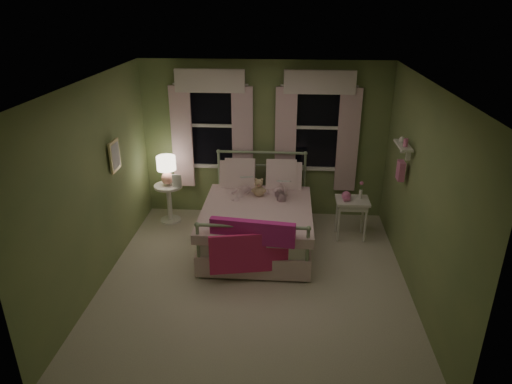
# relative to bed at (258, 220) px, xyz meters

# --- Properties ---
(room_shell) EXTENTS (4.20, 4.20, 4.20)m
(room_shell) POSITION_rel_bed_xyz_m (0.03, -1.00, 0.92)
(room_shell) COLOR silver
(room_shell) RESTS_ON ground
(bed) EXTENTS (1.58, 2.04, 1.18)m
(bed) POSITION_rel_bed_xyz_m (0.00, 0.00, 0.00)
(bed) COLOR white
(bed) RESTS_ON ground
(pink_throw) EXTENTS (1.10, 0.31, 0.71)m
(pink_throw) POSITION_rel_bed_xyz_m (0.00, -1.03, 0.23)
(pink_throw) COLOR #CF288F
(pink_throw) RESTS_ON bed
(child_left) EXTENTS (0.33, 0.25, 0.80)m
(child_left) POSITION_rel_bed_xyz_m (-0.28, 0.42, 0.59)
(child_left) COLOR #F7D1DD
(child_left) RESTS_ON bed
(child_right) EXTENTS (0.41, 0.34, 0.75)m
(child_right) POSITION_rel_bed_xyz_m (0.28, 0.42, 0.56)
(child_right) COLOR #F7D1DD
(child_right) RESTS_ON bed
(book_left) EXTENTS (0.21, 0.14, 0.26)m
(book_left) POSITION_rel_bed_xyz_m (-0.28, 0.17, 0.58)
(book_left) COLOR beige
(book_left) RESTS_ON child_left
(book_right) EXTENTS (0.21, 0.13, 0.26)m
(book_right) POSITION_rel_bed_xyz_m (0.28, 0.17, 0.54)
(book_right) COLOR beige
(book_right) RESTS_ON child_right
(teddy_bear) EXTENTS (0.23, 0.18, 0.31)m
(teddy_bear) POSITION_rel_bed_xyz_m (-0.00, 0.26, 0.41)
(teddy_bear) COLOR tan
(teddy_bear) RESTS_ON bed
(nightstand_left) EXTENTS (0.46, 0.46, 0.65)m
(nightstand_left) POSITION_rel_bed_xyz_m (-1.52, 0.65, 0.03)
(nightstand_left) COLOR white
(nightstand_left) RESTS_ON ground
(table_lamp) EXTENTS (0.31, 0.31, 0.47)m
(table_lamp) POSITION_rel_bed_xyz_m (-1.52, 0.65, 0.57)
(table_lamp) COLOR #FDA896
(table_lamp) RESTS_ON nightstand_left
(book_nightstand) EXTENTS (0.22, 0.26, 0.02)m
(book_nightstand) POSITION_rel_bed_xyz_m (-1.42, 0.57, 0.27)
(book_nightstand) COLOR beige
(book_nightstand) RESTS_ON nightstand_left
(nightstand_right) EXTENTS (0.50, 0.40, 0.64)m
(nightstand_right) POSITION_rel_bed_xyz_m (1.43, 0.28, 0.17)
(nightstand_right) COLOR white
(nightstand_right) RESTS_ON ground
(pink_toy) EXTENTS (0.14, 0.20, 0.14)m
(pink_toy) POSITION_rel_bed_xyz_m (1.33, 0.28, 0.32)
(pink_toy) COLOR pink
(pink_toy) RESTS_ON nightstand_right
(bud_vase) EXTENTS (0.06, 0.06, 0.28)m
(bud_vase) POSITION_rel_bed_xyz_m (1.55, 0.33, 0.41)
(bud_vase) COLOR white
(bud_vase) RESTS_ON nightstand_right
(window_left) EXTENTS (1.34, 0.13, 1.96)m
(window_left) POSITION_rel_bed_xyz_m (-0.82, 1.03, 1.24)
(window_left) COLOR black
(window_left) RESTS_ON room_shell
(window_right) EXTENTS (1.34, 0.13, 1.96)m
(window_right) POSITION_rel_bed_xyz_m (0.88, 1.03, 1.24)
(window_right) COLOR black
(window_right) RESTS_ON room_shell
(wall_shelf) EXTENTS (0.15, 0.50, 0.60)m
(wall_shelf) POSITION_rel_bed_xyz_m (1.93, -0.30, 1.14)
(wall_shelf) COLOR white
(wall_shelf) RESTS_ON room_shell
(framed_picture) EXTENTS (0.03, 0.32, 0.42)m
(framed_picture) POSITION_rel_bed_xyz_m (-1.92, -0.40, 1.12)
(framed_picture) COLOR beige
(framed_picture) RESTS_ON room_shell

